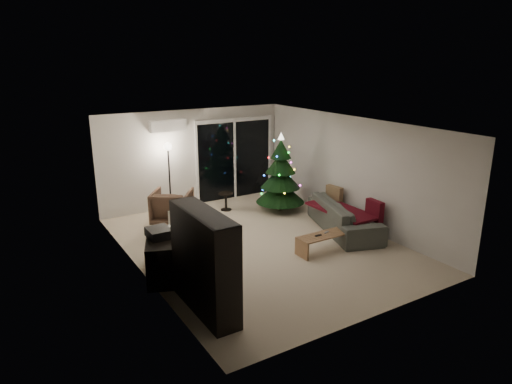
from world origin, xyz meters
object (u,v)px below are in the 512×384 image
at_px(bookshelf, 192,265).
at_px(media_cabinet, 160,257).
at_px(armchair, 172,207).
at_px(christmas_tree, 281,172).
at_px(sofa, 344,216).
at_px(coffee_table, 324,243).

relative_size(bookshelf, media_cabinet, 1.34).
height_order(armchair, christmas_tree, christmas_tree).
relative_size(media_cabinet, armchair, 1.34).
xyz_separation_m(bookshelf, sofa, (4.30, 1.43, -0.46)).
xyz_separation_m(sofa, coffee_table, (-1.14, -0.68, -0.16)).
bearing_deg(media_cabinet, christmas_tree, 47.69).
height_order(sofa, coffee_table, sofa).
bearing_deg(media_cabinet, armchair, 85.43).
height_order(armchair, sofa, armchair).
distance_m(media_cabinet, christmas_tree, 4.37).
bearing_deg(media_cabinet, sofa, 21.31).
distance_m(bookshelf, coffee_table, 3.31).
distance_m(armchair, coffee_table, 3.70).
xyz_separation_m(sofa, christmas_tree, (-0.42, 1.92, 0.65)).
distance_m(bookshelf, sofa, 4.55).
height_order(bookshelf, coffee_table, bookshelf).
bearing_deg(bookshelf, coffee_table, 7.00).
bearing_deg(christmas_tree, bookshelf, -139.13).
relative_size(sofa, christmas_tree, 1.17).
bearing_deg(coffee_table, media_cabinet, 167.83).
bearing_deg(christmas_tree, media_cabinet, -153.61).
bearing_deg(armchair, coffee_table, 158.91).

